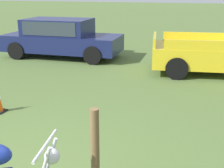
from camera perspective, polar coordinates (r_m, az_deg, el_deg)
car_navy at (r=11.28m, az=-9.97°, el=9.19°), size 4.46×2.04×1.43m
fence_post_wooden at (r=3.39m, az=-3.29°, el=-14.54°), size 0.10×0.10×1.24m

